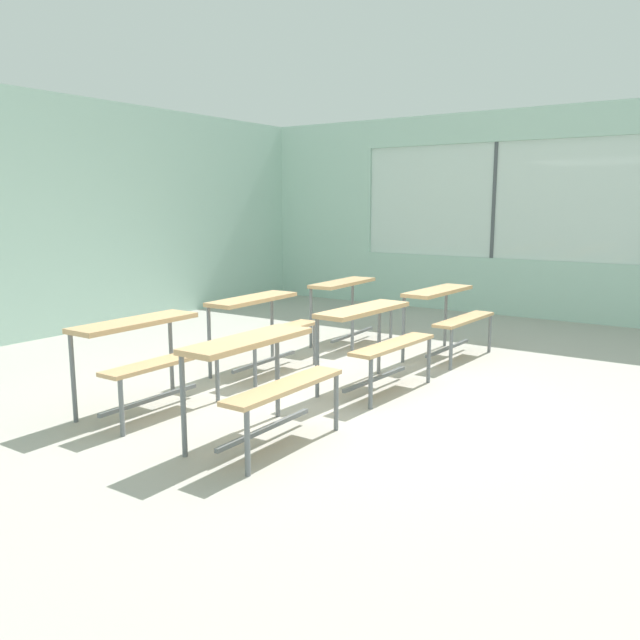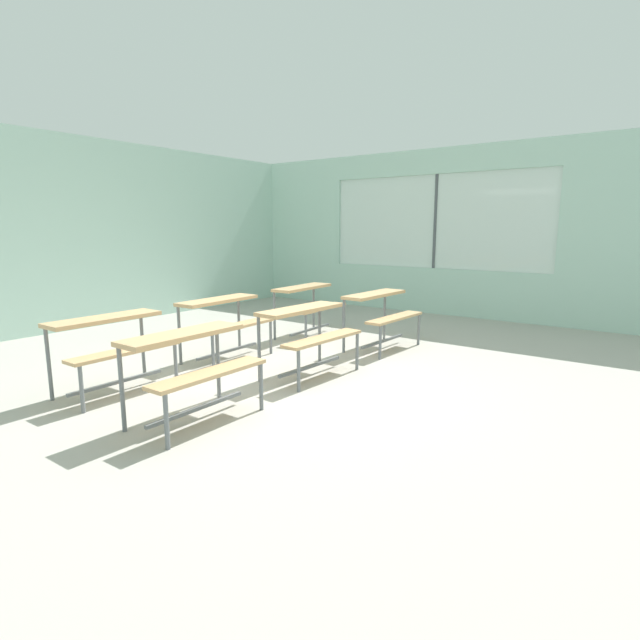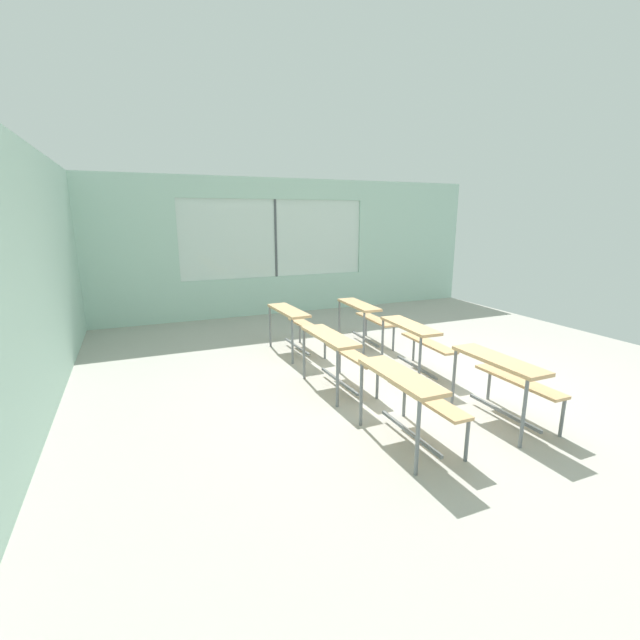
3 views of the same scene
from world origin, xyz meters
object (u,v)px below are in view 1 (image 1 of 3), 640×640
Objects in this scene: desk_bench_r0c2 at (447,306)px; desk_bench_r1c1 at (262,316)px; desk_bench_r0c0 at (261,364)px; desk_bench_r0c1 at (373,328)px; desk_bench_r1c2 at (351,296)px; desk_bench_r1c0 at (145,343)px.

desk_bench_r0c2 is 2.05m from desk_bench_r1c1.
desk_bench_r0c0 and desk_bench_r0c1 have the same top height.
desk_bench_r1c1 is at bearing 39.34° from desk_bench_r0c0.
desk_bench_r1c1 and desk_bench_r1c2 have the same top height.
desk_bench_r0c1 is at bearing 0.65° from desk_bench_r0c0.
desk_bench_r1c2 is (3.20, 1.23, 0.00)m from desk_bench_r0c0.
desk_bench_r0c0 is 3.43m from desk_bench_r1c2.
desk_bench_r1c2 is (3.18, 0.03, 0.00)m from desk_bench_r1c0.
desk_bench_r0c0 is 0.98× the size of desk_bench_r0c1.
desk_bench_r0c2 is at bearing -21.61° from desk_bench_r1c0.
desk_bench_r0c1 is at bearing -89.39° from desk_bench_r1c1.
desk_bench_r1c1 is (1.55, 1.26, 0.00)m from desk_bench_r0c0.
desk_bench_r0c2 is at bearing -40.30° from desk_bench_r1c1.
desk_bench_r1c0 is (-1.58, 1.20, 0.00)m from desk_bench_r0c1.
desk_bench_r0c1 is 1.25m from desk_bench_r1c1.
desk_bench_r1c1 is (1.52, 0.05, 0.00)m from desk_bench_r1c0.
desk_bench_r0c1 is 1.01× the size of desk_bench_r1c1.
desk_bench_r0c2 is 3.36m from desk_bench_r1c0.
desk_bench_r1c0 is at bearing -179.89° from desk_bench_r1c1.
desk_bench_r0c1 is 1.00× the size of desk_bench_r1c2.
desk_bench_r1c1 is at bearing 143.83° from desk_bench_r0c2.
desk_bench_r0c1 is at bearing -178.81° from desk_bench_r0c2.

